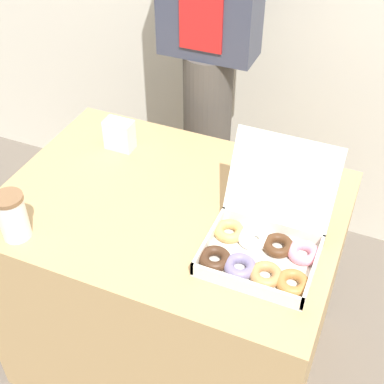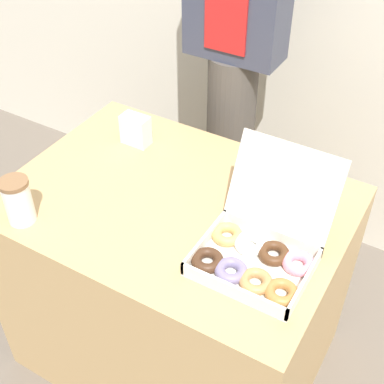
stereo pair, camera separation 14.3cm
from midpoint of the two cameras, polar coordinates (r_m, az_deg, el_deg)
ground_plane at (r=2.17m, az=-3.80°, el=-16.48°), size 14.00×14.00×0.00m
table at (r=1.86m, az=-4.31°, el=-10.00°), size 1.01×0.73×0.76m
donut_box at (r=1.41m, az=4.67°, el=-5.71°), size 0.33×0.34×0.26m
coffee_cup at (r=1.53m, az=-21.16°, el=-2.53°), size 0.08×0.08×0.14m
napkin_holder at (r=1.80m, az=-10.02°, el=5.97°), size 0.09×0.06×0.10m
person_customer at (r=1.97m, az=-0.30°, el=15.44°), size 0.34×0.20×1.75m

